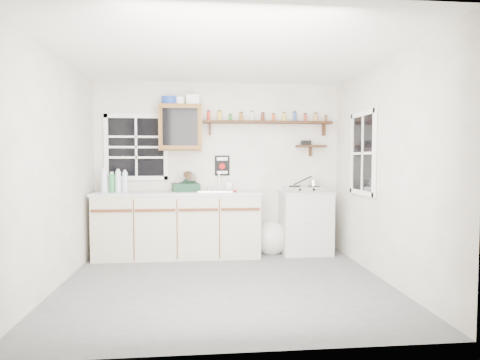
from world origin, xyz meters
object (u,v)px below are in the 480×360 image
at_px(right_cabinet, 305,222).
at_px(spice_shelf, 268,121).
at_px(hotplate, 304,189).
at_px(upper_cabinet, 181,128).
at_px(dish_rack, 187,185).
at_px(main_cabinet, 178,224).

bearing_deg(right_cabinet, spice_shelf, 160.58).
bearing_deg(spice_shelf, hotplate, -22.30).
relative_size(upper_cabinet, dish_rack, 1.54).
bearing_deg(upper_cabinet, main_cabinet, -103.68).
relative_size(upper_cabinet, hotplate, 1.12).
distance_m(spice_shelf, hotplate, 1.13).
xyz_separation_m(upper_cabinet, hotplate, (1.77, -0.14, -0.88)).
bearing_deg(spice_shelf, dish_rack, -173.43).
relative_size(right_cabinet, upper_cabinet, 1.40).
bearing_deg(main_cabinet, right_cabinet, 0.79).
xyz_separation_m(main_cabinet, hotplate, (1.81, 0.01, 0.49)).
height_order(main_cabinet, spice_shelf, spice_shelf).
xyz_separation_m(right_cabinet, upper_cabinet, (-1.80, 0.12, 1.37)).
relative_size(right_cabinet, hotplate, 1.56).
xyz_separation_m(upper_cabinet, spice_shelf, (1.27, 0.07, 0.11)).
height_order(main_cabinet, upper_cabinet, upper_cabinet).
relative_size(main_cabinet, upper_cabinet, 3.55).
height_order(spice_shelf, dish_rack, spice_shelf).
distance_m(dish_rack, hotplate, 1.69).
bearing_deg(right_cabinet, hotplate, -142.33).
relative_size(main_cabinet, spice_shelf, 1.21).
bearing_deg(right_cabinet, upper_cabinet, 176.24).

